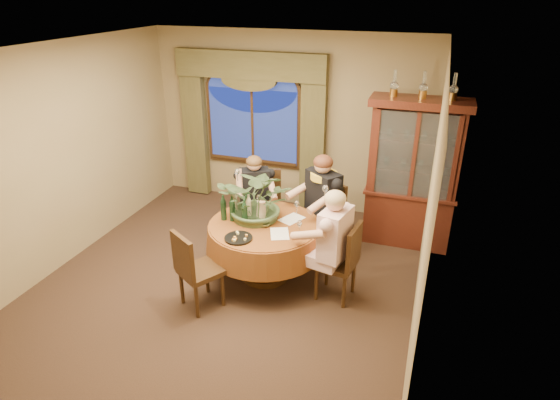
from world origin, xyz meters
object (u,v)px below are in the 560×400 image
(centerpiece_plant, at_px, (258,173))
(wine_bottle_2, at_px, (232,208))
(wine_bottle_3, at_px, (248,201))
(stoneware_vase, at_px, (261,210))
(chair_back_right, at_px, (323,219))
(chair_right, at_px, (336,261))
(wine_bottle_0, at_px, (245,213))
(person_pink, at_px, (334,248))
(wine_bottle_4, at_px, (249,207))
(oil_lamp_center, at_px, (424,85))
(chair_back, at_px, (267,206))
(person_scarf, at_px, (323,207))
(person_back, at_px, (255,199))
(dining_table, at_px, (265,250))
(oil_lamp_left, at_px, (395,83))
(china_cabinet, at_px, (412,175))
(wine_bottle_5, at_px, (235,202))
(olive_bowl, at_px, (264,224))
(oil_lamp_right, at_px, (454,87))
(wine_bottle_1, at_px, (223,207))
(chair_front_left, at_px, (200,269))

(centerpiece_plant, bearing_deg, wine_bottle_2, -150.96)
(wine_bottle_3, bearing_deg, stoneware_vase, -26.64)
(chair_back_right, xyz_separation_m, stoneware_vase, (-0.61, -0.77, 0.40))
(chair_right, bearing_deg, centerpiece_plant, 84.21)
(wine_bottle_0, bearing_deg, person_pink, -5.46)
(stoneware_vase, distance_m, wine_bottle_4, 0.16)
(oil_lamp_center, bearing_deg, chair_back_right, -150.68)
(chair_back, xyz_separation_m, person_scarf, (0.90, -0.29, 0.25))
(wine_bottle_4, bearing_deg, wine_bottle_3, 115.23)
(chair_back, bearing_deg, person_back, 34.24)
(dining_table, xyz_separation_m, person_pink, (0.92, -0.20, 0.33))
(wine_bottle_0, bearing_deg, person_scarf, 46.98)
(oil_lamp_left, relative_size, wine_bottle_3, 1.03)
(wine_bottle_0, bearing_deg, china_cabinet, 40.84)
(wine_bottle_3, distance_m, wine_bottle_5, 0.17)
(person_pink, bearing_deg, chair_back_right, 32.16)
(olive_bowl, xyz_separation_m, wine_bottle_0, (-0.23, -0.05, 0.14))
(person_back, height_order, centerpiece_plant, centerpiece_plant)
(oil_lamp_center, height_order, wine_bottle_5, oil_lamp_center)
(chair_back_right, xyz_separation_m, wine_bottle_4, (-0.76, -0.81, 0.44))
(oil_lamp_left, height_order, oil_lamp_right, same)
(centerpiece_plant, relative_size, olive_bowl, 6.94)
(oil_lamp_right, bearing_deg, person_back, -165.66)
(dining_table, xyz_separation_m, person_back, (-0.46, 0.86, 0.27))
(person_pink, xyz_separation_m, wine_bottle_1, (-1.43, 0.16, 0.21))
(oil_lamp_center, xyz_separation_m, chair_back_right, (-1.08, -0.60, -1.77))
(oil_lamp_right, bearing_deg, china_cabinet, 180.00)
(oil_lamp_left, relative_size, oil_lamp_center, 1.00)
(chair_right, distance_m, stoneware_vase, 1.11)
(wine_bottle_0, bearing_deg, stoneware_vase, 54.71)
(centerpiece_plant, bearing_deg, person_scarf, 41.96)
(oil_lamp_left, bearing_deg, wine_bottle_1, -139.11)
(person_pink, bearing_deg, chair_right, 0.67)
(person_back, bearing_deg, chair_back_right, 152.62)
(chair_right, xyz_separation_m, chair_back, (-1.28, 1.14, 0.00))
(person_pink, xyz_separation_m, wine_bottle_3, (-1.21, 0.42, 0.21))
(oil_lamp_center, relative_size, chair_right, 0.35)
(person_scarf, xyz_separation_m, wine_bottle_0, (-0.77, -0.82, 0.18))
(person_back, distance_m, wine_bottle_4, 0.87)
(chair_back_right, relative_size, chair_back, 1.00)
(china_cabinet, height_order, oil_lamp_center, oil_lamp_center)
(oil_lamp_right, relative_size, olive_bowl, 2.28)
(dining_table, height_order, wine_bottle_0, wine_bottle_0)
(wine_bottle_2, bearing_deg, chair_front_left, -96.21)
(wine_bottle_5, bearing_deg, chair_back_right, 37.51)
(chair_right, xyz_separation_m, chair_front_left, (-1.42, -0.65, 0.00))
(china_cabinet, bearing_deg, person_back, -163.29)
(wine_bottle_4, height_order, wine_bottle_5, same)
(chair_right, height_order, chair_back, same)
(wine_bottle_1, xyz_separation_m, wine_bottle_5, (0.07, 0.17, 0.00))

